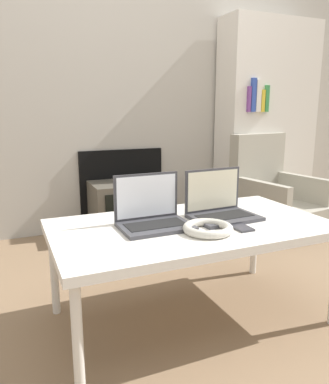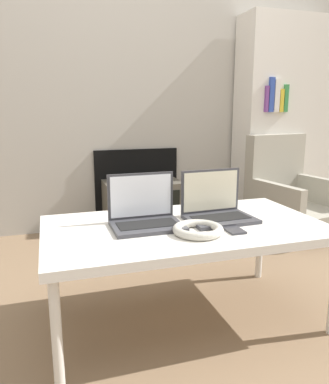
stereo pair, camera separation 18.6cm
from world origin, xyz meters
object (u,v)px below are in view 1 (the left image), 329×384
at_px(laptop_right, 220,207).
at_px(tv, 130,208).
at_px(headphones, 208,228).
at_px(armchair, 270,187).
at_px(laptop_left, 152,215).
at_px(phone, 240,227).

xyz_separation_m(laptop_right, tv, (-0.04, 1.22, -0.30)).
relative_size(headphones, armchair, 0.27).
distance_m(laptop_right, tv, 1.26).
bearing_deg(laptop_left, armchair, 33.39).
height_order(laptop_right, headphones, laptop_right).
bearing_deg(laptop_left, tv, 75.80).
relative_size(laptop_left, armchair, 0.40).
bearing_deg(headphones, armchair, 42.37).
bearing_deg(armchair, headphones, -146.82).
distance_m(laptop_right, headphones, 0.24).
bearing_deg(phone, laptop_right, 87.13).
distance_m(laptop_left, laptop_right, 0.33).
bearing_deg(laptop_left, headphones, -45.03).
distance_m(headphones, phone, 0.15).
bearing_deg(headphones, tv, 84.96).
relative_size(laptop_right, phone, 2.44).
bearing_deg(laptop_left, phone, -28.63).
height_order(laptop_right, tv, laptop_right).
distance_m(laptop_left, tv, 1.29).
bearing_deg(tv, armchair, -15.22).
xyz_separation_m(phone, armchair, (1.05, 1.10, -0.13)).
bearing_deg(armchair, laptop_left, -155.20).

